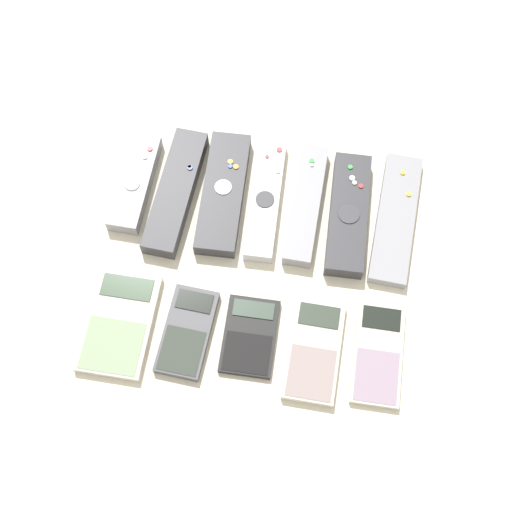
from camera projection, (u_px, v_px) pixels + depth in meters
The scene contains 13 objects.
ground_plane at pixel (253, 279), 1.01m from camera, with size 3.00×3.00×0.00m, color beige.
remote_0 at pixel (135, 183), 1.06m from camera, with size 0.05×0.16×0.02m.
remote_1 at pixel (176, 192), 1.05m from camera, with size 0.06×0.21×0.03m.
remote_2 at pixel (223, 193), 1.05m from camera, with size 0.06×0.20×0.03m.
remote_3 at pixel (268, 199), 1.05m from camera, with size 0.05×0.20×0.02m.
remote_4 at pixel (306, 205), 1.05m from camera, with size 0.05×0.19×0.02m.
remote_5 at pixel (348, 214), 1.04m from camera, with size 0.06×0.19×0.03m.
remote_6 at pixel (396, 219), 1.04m from camera, with size 0.07×0.21×0.02m.
calculator_0 at pixel (119, 323), 0.98m from camera, with size 0.09×0.15×0.01m.
calculator_1 at pixel (187, 332), 0.97m from camera, with size 0.07×0.13×0.02m.
calculator_2 at pixel (250, 336), 0.97m from camera, with size 0.07×0.11×0.01m.
calculator_3 at pixel (314, 351), 0.96m from camera, with size 0.07×0.14×0.02m.
calculator_4 at pixel (378, 353), 0.96m from camera, with size 0.07×0.14×0.01m.
Camera 1 is at (0.06, -0.37, 0.94)m, focal length 50.00 mm.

